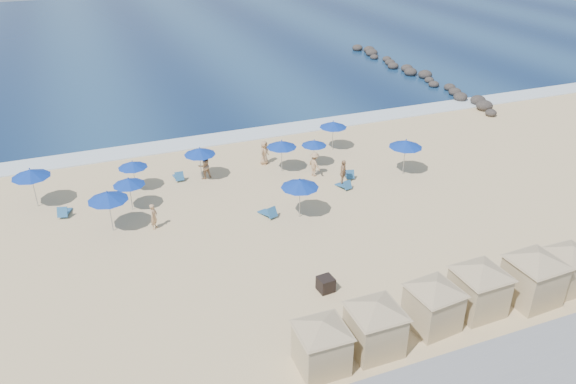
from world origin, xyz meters
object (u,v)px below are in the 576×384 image
at_px(cabana_0, 322,338).
at_px(cabana_5, 569,262).
at_px(beachgoer_2, 343,173).
at_px(beachgoer_1, 204,166).
at_px(cabana_2, 434,298).
at_px(umbrella_9, 406,144).
at_px(umbrella_4, 200,151).
at_px(umbrella_1, 129,182).
at_px(umbrella_8, 314,143).
at_px(beachgoer_4, 264,153).
at_px(umbrella_5, 282,144).
at_px(umbrella_2, 133,164).
at_px(cabana_3, 480,282).
at_px(umbrella_3, 108,196).
at_px(beachgoer_3, 315,164).
at_px(trash_bin, 326,284).
at_px(cabana_1, 375,319).
at_px(beachgoer_0, 154,216).
at_px(umbrella_7, 333,124).
at_px(cabana_4, 535,270).
at_px(umbrella_0, 30,173).
at_px(umbrella_6, 300,184).
at_px(rock_jetty, 416,73).

relative_size(cabana_0, cabana_5, 0.99).
bearing_deg(beachgoer_2, beachgoer_1, 97.33).
height_order(cabana_2, umbrella_9, cabana_2).
bearing_deg(umbrella_4, umbrella_1, -153.09).
height_order(umbrella_8, beachgoer_4, umbrella_8).
bearing_deg(umbrella_5, cabana_2, -88.54).
bearing_deg(umbrella_2, cabana_3, -54.42).
height_order(cabana_0, umbrella_3, cabana_0).
height_order(umbrella_9, beachgoer_3, umbrella_9).
bearing_deg(umbrella_2, umbrella_1, -102.57).
height_order(trash_bin, cabana_3, cabana_3).
height_order(cabana_1, cabana_5, cabana_1).
relative_size(umbrella_3, beachgoer_0, 1.65).
height_order(umbrella_4, umbrella_9, umbrella_9).
bearing_deg(umbrella_7, cabana_1, -110.88).
distance_m(umbrella_3, umbrella_5, 12.48).
distance_m(cabana_4, umbrella_7, 19.79).
height_order(umbrella_4, beachgoer_4, umbrella_4).
bearing_deg(umbrella_8, cabana_2, -96.53).
bearing_deg(umbrella_8, umbrella_5, -179.67).
bearing_deg(beachgoer_1, cabana_5, 112.60).
bearing_deg(umbrella_0, cabana_0, -60.09).
xyz_separation_m(cabana_0, beachgoer_4, (4.42, 19.51, -0.62)).
bearing_deg(beachgoer_1, beachgoer_4, 175.15).
bearing_deg(beachgoer_3, umbrella_8, -35.49).
height_order(cabana_2, cabana_3, cabana_3).
distance_m(cabana_3, umbrella_4, 19.96).
bearing_deg(umbrella_8, umbrella_2, 176.46).
distance_m(cabana_1, umbrella_8, 18.48).
distance_m(umbrella_9, beachgoer_1, 13.73).
xyz_separation_m(cabana_4, umbrella_3, (-17.72, 13.70, 0.56)).
xyz_separation_m(cabana_1, umbrella_9, (10.33, 14.30, 0.68)).
relative_size(umbrella_7, umbrella_9, 0.90).
height_order(cabana_0, umbrella_9, cabana_0).
distance_m(umbrella_3, beachgoer_4, 12.51).
relative_size(umbrella_0, umbrella_7, 1.12).
bearing_deg(cabana_1, umbrella_5, 81.51).
bearing_deg(umbrella_7, umbrella_4, -172.23).
bearing_deg(beachgoer_0, umbrella_7, -33.31).
height_order(trash_bin, beachgoer_2, beachgoer_2).
relative_size(cabana_2, beachgoer_3, 2.45).
xyz_separation_m(umbrella_8, beachgoer_1, (-7.70, 0.92, -0.86)).
xyz_separation_m(umbrella_6, umbrella_8, (3.72, 6.33, -0.46)).
distance_m(cabana_2, umbrella_0, 24.53).
bearing_deg(umbrella_5, rock_jetty, 37.59).
distance_m(umbrella_8, beachgoer_4, 3.66).
xyz_separation_m(umbrella_6, umbrella_9, (8.96, 2.87, 0.03)).
bearing_deg(umbrella_4, cabana_2, -71.81).
distance_m(rock_jetty, cabana_0, 43.85).
bearing_deg(beachgoer_4, beachgoer_2, -95.68).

